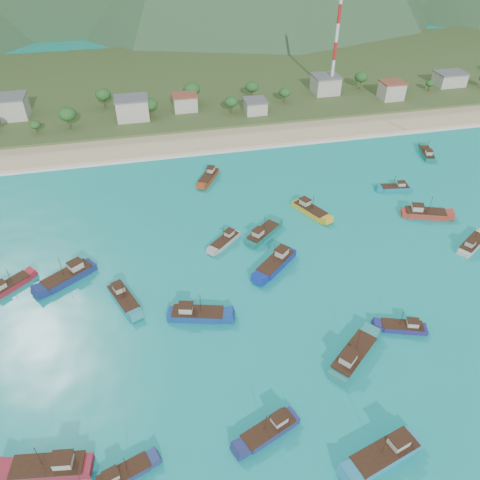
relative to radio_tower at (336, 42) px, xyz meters
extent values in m
plane|color=#0B827A|center=(-54.74, -108.00, -21.52)|extent=(600.00, 600.00, 0.00)
cube|color=beige|center=(-54.74, -29.00, -21.52)|extent=(400.00, 18.00, 1.20)
cube|color=#385123|center=(-54.74, 32.00, -21.52)|extent=(400.00, 110.00, 2.40)
cube|color=white|center=(-54.74, -38.50, -21.52)|extent=(400.00, 2.50, 0.08)
cube|color=beige|center=(-121.11, 2.19, -16.21)|extent=(9.18, 10.02, 7.43)
cube|color=beige|center=(-79.32, -8.57, -16.25)|extent=(11.22, 8.71, 7.34)
cube|color=beige|center=(-59.83, -4.72, -17.17)|extent=(8.53, 7.12, 5.51)
cube|color=beige|center=(-34.77, -12.80, -17.72)|extent=(7.61, 7.68, 4.41)
cube|color=beige|center=(-2.01, 0.95, -16.62)|extent=(9.80, 9.45, 6.60)
cube|color=beige|center=(21.09, -10.87, -16.75)|extent=(8.35, 7.43, 6.35)
cube|color=beige|center=(52.47, -1.86, -17.42)|extent=(11.68, 8.36, 5.01)
cylinder|color=red|center=(0.00, 0.00, -16.60)|extent=(1.20, 1.20, 6.64)
cylinder|color=white|center=(0.00, 0.00, -9.96)|extent=(1.20, 1.20, 6.64)
cylinder|color=red|center=(0.00, 0.00, -3.32)|extent=(1.20, 1.20, 6.64)
cylinder|color=white|center=(0.00, 0.00, 3.32)|extent=(1.20, 1.20, 6.64)
cylinder|color=red|center=(0.00, 0.00, 9.96)|extent=(1.20, 1.20, 6.64)
cube|color=#B3AAA2|center=(-60.83, -86.65, -21.09)|extent=(8.56, 8.11, 1.66)
cube|color=beige|center=(-59.45, -85.39, -19.59)|extent=(2.66, 2.63, 1.35)
cylinder|color=#382114|center=(-61.21, -86.99, -18.40)|extent=(0.12, 0.12, 3.73)
cube|color=navy|center=(-97.26, -92.15, -20.82)|extent=(12.06, 9.76, 2.21)
cube|color=beige|center=(-95.20, -90.76, -18.82)|extent=(3.53, 3.39, 1.79)
cylinder|color=#382114|center=(-97.83, -92.53, -17.23)|extent=(0.12, 0.12, 4.96)
cube|color=#913A17|center=(-59.62, -55.39, -21.00)|extent=(7.70, 10.26, 1.84)
cube|color=beige|center=(-58.57, -53.60, -19.33)|extent=(2.76, 2.92, 1.50)
cylinder|color=#382114|center=(-59.91, -55.89, -18.01)|extent=(0.12, 0.12, 4.15)
cube|color=teal|center=(-85.29, -101.71, -20.96)|extent=(6.93, 10.94, 1.92)
cube|color=beige|center=(-86.12, -99.72, -19.23)|extent=(2.71, 2.96, 1.56)
cylinder|color=#382114|center=(-85.06, -102.26, -17.85)|extent=(0.12, 0.12, 4.32)
cube|color=navy|center=(-70.82, -109.53, -20.88)|extent=(11.92, 6.26, 2.08)
cube|color=beige|center=(-73.08, -108.92, -19.00)|extent=(3.06, 2.70, 1.69)
cylinder|color=#382114|center=(-70.20, -109.71, -17.51)|extent=(0.12, 0.12, 4.68)
cube|color=maroon|center=(-97.05, -135.47, -20.85)|extent=(12.23, 5.22, 2.15)
cube|color=beige|center=(-94.66, -135.83, -18.90)|extent=(2.98, 2.54, 1.75)
cylinder|color=#382114|center=(-97.72, -135.37, -17.35)|extent=(0.12, 0.12, 4.84)
cube|color=#A43226|center=(-7.22, -86.81, -20.89)|extent=(11.82, 6.92, 2.06)
cube|color=beige|center=(-9.41, -86.04, -19.02)|extent=(3.12, 2.82, 1.68)
cylinder|color=#382114|center=(-6.61, -87.03, -17.54)|extent=(0.12, 0.12, 4.64)
cube|color=navy|center=(-32.26, -121.36, -21.11)|extent=(9.30, 5.39, 1.62)
cube|color=beige|center=(-30.53, -121.95, -19.64)|extent=(2.45, 2.20, 1.32)
cylinder|color=#382114|center=(-32.74, -121.20, -18.47)|extent=(0.12, 0.12, 3.65)
cube|color=teal|center=(-47.58, -144.50, -20.81)|extent=(12.70, 6.64, 2.22)
cube|color=beige|center=(-45.17, -143.85, -18.81)|extent=(3.25, 2.87, 1.80)
cylinder|color=#382114|center=(-48.25, -144.68, -17.21)|extent=(0.12, 0.12, 4.99)
cube|color=navy|center=(-63.65, -136.84, -21.00)|extent=(10.51, 6.47, 1.84)
cube|color=beige|center=(-61.72, -136.08, -19.34)|extent=(2.82, 2.56, 1.49)
cylinder|color=#382114|center=(-64.18, -137.05, -18.01)|extent=(0.12, 0.12, 4.14)
cube|color=maroon|center=(-109.21, -92.06, -21.07)|extent=(8.98, 8.19, 1.71)
cube|color=beige|center=(-110.68, -93.30, -19.52)|extent=(2.74, 2.69, 1.39)
cylinder|color=#382114|center=(-108.80, -91.72, -18.29)|extent=(0.12, 0.12, 3.85)
cube|color=#132B97|center=(-51.26, -97.80, -20.83)|extent=(11.43, 10.61, 2.19)
cube|color=beige|center=(-49.40, -96.18, -18.84)|extent=(3.52, 3.47, 1.78)
cylinder|color=#382114|center=(-51.77, -98.25, -17.26)|extent=(0.12, 0.12, 4.93)
cube|color=navy|center=(-86.17, -138.63, -21.13)|extent=(9.03, 5.16, 1.58)
cube|color=beige|center=(-87.85, -139.19, -19.71)|extent=(2.37, 2.13, 1.28)
cylinder|color=#382114|center=(-85.70, -138.48, -18.57)|extent=(0.12, 0.12, 3.55)
cube|color=#16675F|center=(-51.01, -85.91, -20.94)|extent=(10.29, 9.42, 1.96)
cube|color=beige|center=(-52.70, -87.34, -19.16)|extent=(3.15, 3.09, 1.59)
cylinder|color=#382114|center=(-50.55, -85.51, -17.75)|extent=(0.12, 0.12, 4.41)
cube|color=gold|center=(-36.09, -78.74, -20.94)|extent=(7.67, 11.10, 1.96)
cube|color=beige|center=(-37.08, -76.77, -19.16)|extent=(2.86, 3.08, 1.60)
cylinder|color=#382114|center=(-35.82, -79.29, -17.75)|extent=(0.12, 0.12, 4.42)
cube|color=#146859|center=(11.36, -55.56, -21.04)|extent=(5.54, 10.08, 1.76)
cube|color=beige|center=(10.79, -57.45, -19.45)|extent=(2.33, 2.62, 1.43)
cylinder|color=#382114|center=(11.52, -55.03, -18.19)|extent=(0.12, 0.12, 3.96)
cube|color=beige|center=(-2.82, -100.90, -21.01)|extent=(10.01, 7.99, 1.82)
cube|color=beige|center=(-4.54, -102.03, -19.36)|extent=(2.92, 2.79, 1.48)
cylinder|color=#382114|center=(-2.35, -100.59, -18.05)|extent=(0.12, 0.12, 4.10)
cube|color=#127B94|center=(-8.64, -72.69, -21.15)|extent=(8.82, 3.76, 1.55)
cube|color=beige|center=(-6.91, -72.95, -19.74)|extent=(2.15, 1.83, 1.26)
cylinder|color=#382114|center=(-9.12, -72.62, -18.62)|extent=(0.12, 0.12, 3.49)
cube|color=#237A75|center=(-44.50, -126.03, -20.79)|extent=(11.94, 10.67, 2.26)
cube|color=beige|center=(-46.47, -127.63, -18.75)|extent=(3.62, 3.54, 1.83)
cylinder|color=#382114|center=(-43.95, -125.59, -17.13)|extent=(0.12, 0.12, 5.08)
camera|label=1|loc=(-76.88, -175.29, 48.39)|focal=35.00mm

